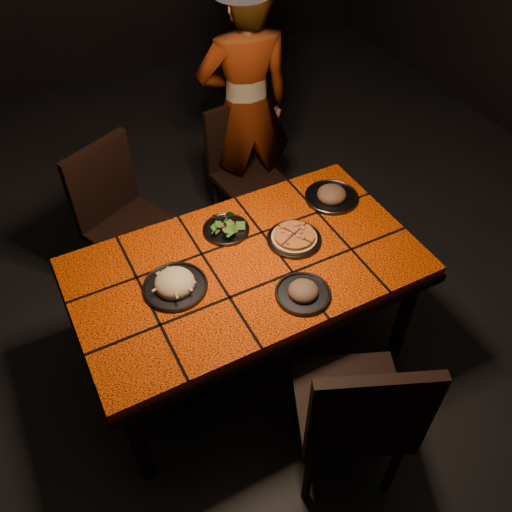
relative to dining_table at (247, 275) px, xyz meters
name	(u,v)px	position (x,y,z in m)	size (l,w,h in m)	color
room_shell	(244,121)	(0.00, 0.00, 0.83)	(6.04, 7.04, 3.08)	black
dining_table	(247,275)	(0.00, 0.00, 0.00)	(1.62, 0.92, 0.75)	#E44507
chair_near	(357,413)	(0.09, -0.80, -0.09)	(0.60, 0.60, 1.01)	black
chair_far_left	(120,213)	(-0.37, 0.86, -0.13)	(0.57, 0.57, 0.95)	black
chair_far_right	(242,163)	(0.48, 1.02, -0.17)	(0.43, 0.43, 0.87)	black
diner	(246,109)	(0.56, 1.12, 0.14)	(0.59, 0.39, 1.62)	brown
plate_pizza	(294,238)	(0.27, 0.03, 0.10)	(0.29, 0.29, 0.04)	#3A3A3F
plate_pasta	(175,284)	(-0.35, 0.01, 0.10)	(0.29, 0.29, 0.09)	#3A3A3F
plate_salad	(226,227)	(0.01, 0.24, 0.10)	(0.23, 0.23, 0.07)	#3A3A3F
plate_mushroom_a	(303,292)	(0.13, -0.29, 0.10)	(0.25, 0.25, 0.08)	#3A3A3F
plate_mushroom_b	(332,195)	(0.60, 0.21, 0.10)	(0.28, 0.28, 0.09)	#3A3A3F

